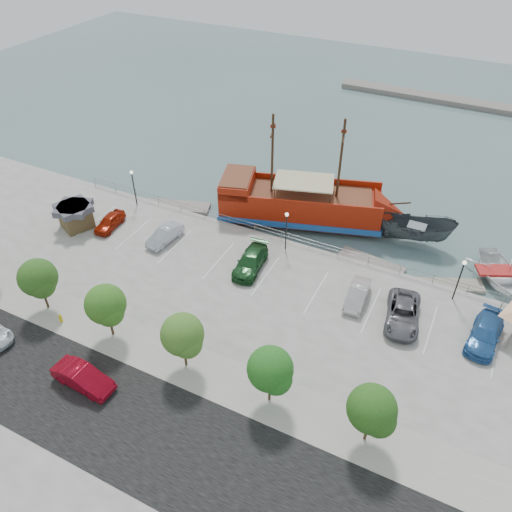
% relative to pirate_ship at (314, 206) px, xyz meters
% --- Properties ---
extents(ground, '(160.00, 160.00, 0.00)m').
position_rel_pirate_ship_xyz_m(ground, '(-0.23, -13.48, -2.10)').
color(ground, '#4B6667').
extents(land_slab, '(100.00, 58.00, 1.20)m').
position_rel_pirate_ship_xyz_m(land_slab, '(-0.23, -34.48, -1.70)').
color(land_slab, gray).
rests_on(land_slab, ground).
extents(street, '(100.00, 8.00, 0.04)m').
position_rel_pirate_ship_xyz_m(street, '(-0.23, -29.48, -1.09)').
color(street, black).
rests_on(street, land_slab).
extents(sidewalk, '(100.00, 4.00, 0.05)m').
position_rel_pirate_ship_xyz_m(sidewalk, '(-0.23, -23.48, -1.09)').
color(sidewalk, gray).
rests_on(sidewalk, land_slab).
extents(seawall_railing, '(50.00, 0.06, 1.00)m').
position_rel_pirate_ship_xyz_m(seawall_railing, '(-0.23, -5.68, -0.58)').
color(seawall_railing, gray).
rests_on(seawall_railing, land_slab).
extents(far_shore, '(40.00, 3.00, 0.80)m').
position_rel_pirate_ship_xyz_m(far_shore, '(9.77, 41.52, -1.70)').
color(far_shore, slate).
rests_on(far_shore, ground).
extents(pirate_ship, '(20.28, 10.78, 12.56)m').
position_rel_pirate_ship_xyz_m(pirate_ship, '(0.00, 0.00, 0.00)').
color(pirate_ship, '#971A07').
rests_on(pirate_ship, ground).
extents(patrol_boat, '(8.10, 4.42, 2.97)m').
position_rel_pirate_ship_xyz_m(patrol_boat, '(10.74, 0.96, -0.62)').
color(patrol_boat, '#394145').
rests_on(patrol_boat, ground).
extents(speedboat, '(7.13, 8.08, 1.39)m').
position_rel_pirate_ship_xyz_m(speedboat, '(19.01, -1.24, -1.41)').
color(speedboat, white).
rests_on(speedboat, ground).
extents(dock_west, '(7.65, 4.25, 0.42)m').
position_rel_pirate_ship_xyz_m(dock_west, '(-14.79, -4.28, -1.89)').
color(dock_west, gray).
rests_on(dock_west, ground).
extents(dock_mid, '(6.69, 2.66, 0.37)m').
position_rel_pirate_ship_xyz_m(dock_mid, '(7.81, -4.28, -1.92)').
color(dock_mid, gray).
rests_on(dock_mid, ground).
extents(dock_east, '(6.42, 4.17, 0.36)m').
position_rel_pirate_ship_xyz_m(dock_east, '(15.22, -4.28, -1.92)').
color(dock_east, gray).
rests_on(dock_east, ground).
extents(shed, '(4.17, 4.17, 2.59)m').
position_rel_pirate_ship_xyz_m(shed, '(-21.28, -13.04, 0.28)').
color(shed, brown).
rests_on(shed, land_slab).
extents(street_sedan, '(4.97, 1.94, 1.61)m').
position_rel_pirate_ship_xyz_m(street_sedan, '(-6.90, -28.34, -0.30)').
color(street_sedan, maroon).
rests_on(street_sedan, street).
extents(fire_hydrant, '(0.28, 0.28, 0.79)m').
position_rel_pirate_ship_xyz_m(fire_hydrant, '(-12.98, -24.28, -0.67)').
color(fire_hydrant, '#CCB90B').
rests_on(fire_hydrant, sidewalk).
extents(lamp_post_left, '(0.36, 0.36, 4.28)m').
position_rel_pirate_ship_xyz_m(lamp_post_left, '(-18.23, -6.98, 1.84)').
color(lamp_post_left, black).
rests_on(lamp_post_left, land_slab).
extents(lamp_post_mid, '(0.36, 0.36, 4.28)m').
position_rel_pirate_ship_xyz_m(lamp_post_mid, '(-0.23, -6.98, 1.84)').
color(lamp_post_mid, black).
rests_on(lamp_post_mid, land_slab).
extents(lamp_post_right, '(0.36, 0.36, 4.28)m').
position_rel_pirate_ship_xyz_m(lamp_post_right, '(15.77, -6.98, 1.84)').
color(lamp_post_right, black).
rests_on(lamp_post_right, land_slab).
extents(tree_b, '(3.30, 3.20, 5.00)m').
position_rel_pirate_ship_xyz_m(tree_b, '(-15.08, -23.56, 2.19)').
color(tree_b, '#473321').
rests_on(tree_b, sidewalk).
extents(tree_c, '(3.30, 3.20, 5.00)m').
position_rel_pirate_ship_xyz_m(tree_c, '(-8.08, -23.56, 2.19)').
color(tree_c, '#473321').
rests_on(tree_c, sidewalk).
extents(tree_d, '(3.30, 3.20, 5.00)m').
position_rel_pirate_ship_xyz_m(tree_d, '(-1.08, -23.56, 2.19)').
color(tree_d, '#473321').
rests_on(tree_d, sidewalk).
extents(tree_e, '(3.30, 3.20, 5.00)m').
position_rel_pirate_ship_xyz_m(tree_e, '(5.92, -23.56, 2.19)').
color(tree_e, '#473321').
rests_on(tree_e, sidewalk).
extents(tree_f, '(3.30, 3.20, 5.00)m').
position_rel_pirate_ship_xyz_m(tree_f, '(12.92, -23.56, 2.19)').
color(tree_f, '#473321').
rests_on(tree_f, sidewalk).
extents(parked_car_a, '(2.00, 4.21, 1.39)m').
position_rel_pirate_ship_xyz_m(parked_car_a, '(-18.10, -11.66, -0.41)').
color(parked_car_a, '#9E1D08').
rests_on(parked_car_a, land_slab).
extents(parked_car_b, '(1.99, 4.53, 1.45)m').
position_rel_pirate_ship_xyz_m(parked_car_b, '(-11.59, -11.11, -0.38)').
color(parked_car_b, '#A8B0BD').
rests_on(parked_car_b, land_slab).
extents(parked_car_d, '(2.79, 5.63, 1.57)m').
position_rel_pirate_ship_xyz_m(parked_car_d, '(-1.99, -11.10, -0.32)').
color(parked_car_d, '#1A4B21').
rests_on(parked_car_d, land_slab).
extents(parked_car_f, '(1.82, 4.52, 1.46)m').
position_rel_pirate_ship_xyz_m(parked_car_f, '(8.28, -10.94, -0.37)').
color(parked_car_f, beige).
rests_on(parked_car_f, land_slab).
extents(parked_car_g, '(3.60, 6.15, 1.61)m').
position_rel_pirate_ship_xyz_m(parked_car_g, '(12.37, -11.61, -0.30)').
color(parked_car_g, '#5D5C63').
rests_on(parked_car_g, land_slab).
extents(parked_car_h, '(2.80, 5.66, 1.58)m').
position_rel_pirate_ship_xyz_m(parked_car_h, '(18.74, -10.91, -0.31)').
color(parked_car_h, '#2A5D9E').
rests_on(parked_car_h, land_slab).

